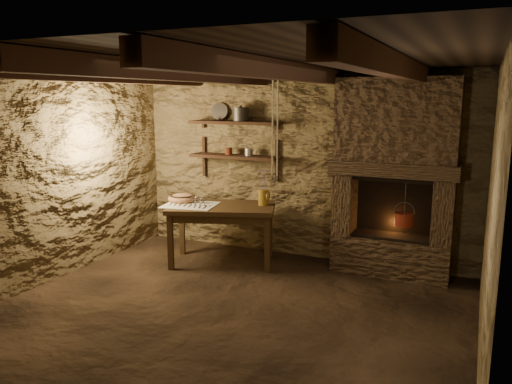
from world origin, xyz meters
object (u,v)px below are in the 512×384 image
at_px(stoneware_jug, 264,190).
at_px(iron_stockpot, 241,115).
at_px(wooden_bowl, 182,199).
at_px(red_pot, 404,218).
at_px(work_table, 222,232).

distance_m(stoneware_jug, iron_stockpot, 1.06).
distance_m(wooden_bowl, red_pot, 2.76).
bearing_deg(work_table, wooden_bowl, 161.92).
height_order(work_table, red_pot, red_pot).
height_order(work_table, iron_stockpot, iron_stockpot).
xyz_separation_m(iron_stockpot, red_pot, (2.15, -0.12, -1.15)).
height_order(stoneware_jug, red_pot, stoneware_jug).
xyz_separation_m(wooden_bowl, iron_stockpot, (0.57, 0.57, 1.06)).
relative_size(work_table, red_pot, 2.75).
xyz_separation_m(stoneware_jug, iron_stockpot, (-0.46, 0.31, 0.91)).
bearing_deg(wooden_bowl, work_table, 1.68).
bearing_deg(red_pot, wooden_bowl, -170.71).
relative_size(iron_stockpot, red_pot, 0.39).
relative_size(stoneware_jug, wooden_bowl, 1.23).
relative_size(work_table, wooden_bowl, 4.01).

